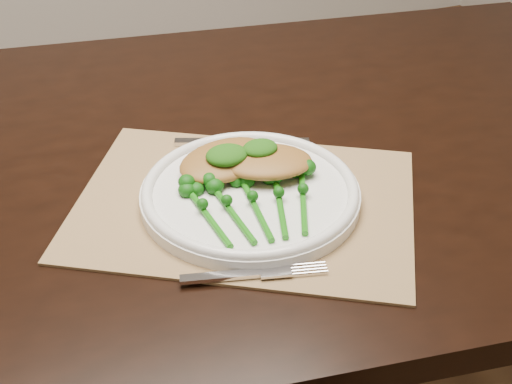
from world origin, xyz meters
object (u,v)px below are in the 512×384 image
object	(u,v)px
dinner_plate	(250,193)
chicken_fillet_left	(226,160)
placemat	(245,203)
broccolini_bundle	(257,210)
dining_table	(191,332)

from	to	relation	value
dinner_plate	chicken_fillet_left	world-z (taller)	chicken_fillet_left
placemat	chicken_fillet_left	world-z (taller)	chicken_fillet_left
placemat	broccolini_bundle	xyz separation A→B (m)	(-0.00, -0.05, 0.02)
dining_table	dinner_plate	xyz separation A→B (m)	(0.06, -0.16, 0.39)
dining_table	dinner_plate	world-z (taller)	dinner_plate
dining_table	dinner_plate	bearing A→B (deg)	-62.75
chicken_fillet_left	placemat	bearing A→B (deg)	-102.05
dining_table	broccolini_bundle	size ratio (longest dim) A/B	9.61
broccolini_bundle	dinner_plate	bearing A→B (deg)	85.06
chicken_fillet_left	broccolini_bundle	size ratio (longest dim) A/B	0.78
dinner_plate	dining_table	bearing A→B (deg)	110.04
dining_table	dinner_plate	distance (m)	0.42
chicken_fillet_left	dining_table	bearing A→B (deg)	98.52
dinner_plate	chicken_fillet_left	distance (m)	0.06
broccolini_bundle	chicken_fillet_left	bearing A→B (deg)	97.52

